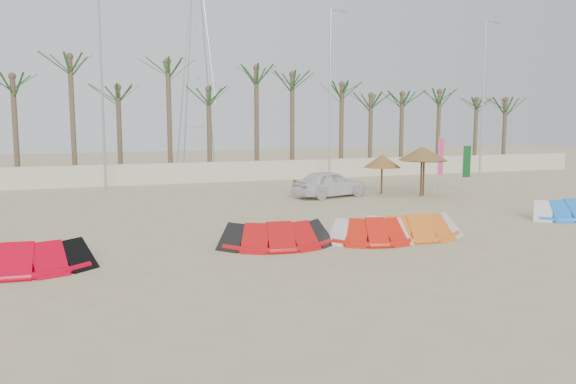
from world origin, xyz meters
name	(u,v)px	position (x,y,z in m)	size (l,w,h in m)	color
ground	(362,264)	(0.00, 0.00, 0.00)	(120.00, 120.00, 0.00)	#D2BA88
boundary_wall	(203,172)	(0.00, 22.00, 0.65)	(60.00, 0.30, 1.30)	beige
palm_line	(206,82)	(0.67, 23.50, 6.44)	(52.00, 4.00, 7.70)	brown
lamp_b	(102,88)	(-5.96, 20.00, 5.77)	(1.25, 0.14, 11.00)	#A5A8AD
lamp_c	(331,92)	(8.04, 20.00, 5.77)	(1.25, 0.14, 11.00)	#A5A8AD
lamp_d	(483,95)	(20.04, 20.00, 5.77)	(1.25, 0.14, 11.00)	#A5A8AD
pylon	(200,174)	(1.00, 28.00, 0.00)	(3.00, 3.00, 14.00)	#A5A8AD
kite_red_left	(22,254)	(-8.79, 2.64, 0.42)	(3.67, 1.79, 0.90)	red
kite_red_mid	(274,232)	(-1.53, 3.12, 0.42)	(3.68, 1.89, 0.90)	red
kite_red_right	(369,229)	(1.59, 2.58, 0.42)	(3.19, 2.08, 0.90)	red
kite_orange	(408,224)	(3.23, 2.84, 0.42)	(3.65, 1.82, 0.90)	orange
kite_blue	(561,208)	(11.09, 3.89, 0.42)	(3.10, 1.55, 0.90)	#1A78EE
parasol_left	(382,161)	(7.99, 13.11, 1.78)	(2.02, 2.02, 2.14)	#4C331E
parasol_mid	(424,154)	(9.78, 11.82, 2.18)	(2.51, 2.51, 2.54)	#4C331E
parasol_right	(422,154)	(9.48, 11.58, 2.24)	(2.44, 2.44, 2.59)	#4C331E
flag_pink	(441,158)	(11.53, 12.81, 1.86)	(0.44, 0.13, 3.13)	#A5A8AD
flag_green	(465,163)	(12.90, 12.45, 1.60)	(0.44, 0.18, 2.71)	#A5A8AD
car	(330,184)	(4.83, 12.91, 0.69)	(1.64, 4.07, 1.39)	silver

